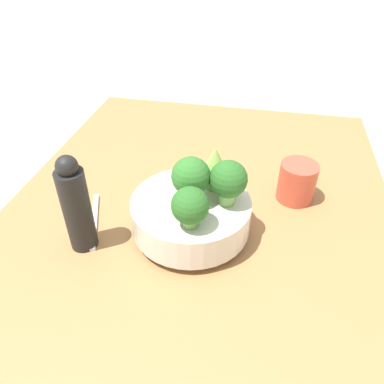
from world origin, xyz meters
TOP-DOWN VIEW (x-y plane):
  - ground_plane at (0.00, 0.00)m, footprint 6.00×6.00m
  - table at (0.00, 0.00)m, footprint 1.18×0.78m
  - bowl at (-0.02, 0.00)m, footprint 0.22×0.22m
  - broccoli_floret_right at (0.05, 0.01)m, footprint 0.06×0.06m
  - broccoli_floret_back at (-0.02, 0.06)m, footprint 0.07×0.07m
  - romanesco_piece_far at (-0.06, 0.03)m, footprint 0.05×0.05m
  - broccoli_floret_center at (-0.02, 0.00)m, footprint 0.07×0.07m
  - cup at (-0.16, 0.19)m, footprint 0.08×0.08m
  - pepper_mill at (0.05, -0.18)m, footprint 0.05×0.05m
  - fork at (-0.01, -0.19)m, footprint 0.15×0.07m

SIDE VIEW (x-z plane):
  - ground_plane at x=0.00m, z-range 0.00..0.00m
  - table at x=0.00m, z-range 0.00..0.04m
  - fork at x=-0.01m, z-range 0.04..0.05m
  - cup at x=-0.16m, z-range 0.04..0.13m
  - bowl at x=-0.02m, z-range 0.05..0.12m
  - pepper_mill at x=0.05m, z-range 0.04..0.23m
  - broccoli_floret_right at x=0.05m, z-range 0.12..0.20m
  - broccoli_floret_back at x=-0.02m, z-range 0.12..0.21m
  - broccoli_floret_center at x=-0.02m, z-range 0.13..0.21m
  - romanesco_piece_far at x=-0.06m, z-range 0.13..0.21m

